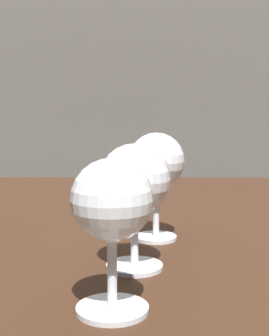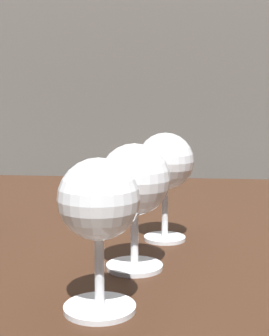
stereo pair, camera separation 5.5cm
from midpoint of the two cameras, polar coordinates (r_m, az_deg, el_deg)
dining_table at (r=0.83m, az=-7.00°, el=-12.17°), size 1.15×0.94×0.71m
wine_glass_port at (r=0.43m, az=-6.30°, el=-4.52°), size 0.07×0.07×0.14m
wine_glass_pinot at (r=0.55m, az=-2.85°, el=-1.76°), size 0.08×0.08×0.15m
wine_glass_amber at (r=0.67m, az=0.25°, el=0.52°), size 0.08×0.08×0.15m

